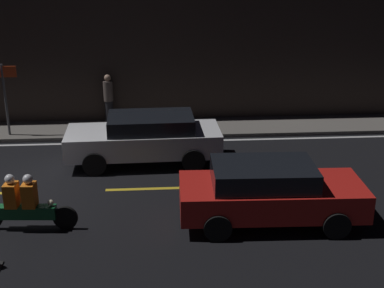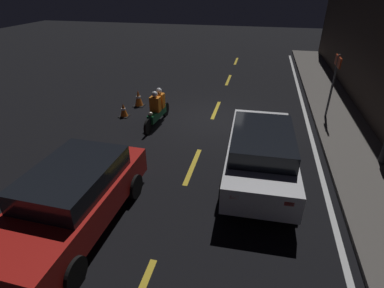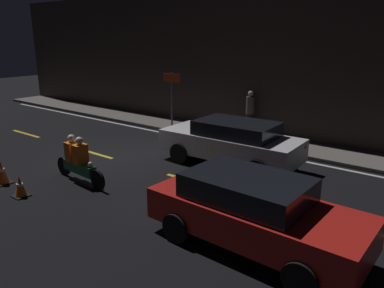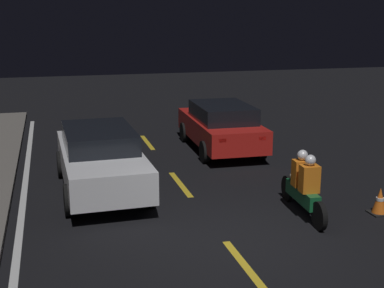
% 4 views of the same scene
% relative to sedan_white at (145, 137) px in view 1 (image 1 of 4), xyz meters
% --- Properties ---
extents(ground_plane, '(56.00, 56.00, 0.00)m').
position_rel_sedan_white_xyz_m(ground_plane, '(-3.55, -1.90, -0.79)').
color(ground_plane, black).
extents(raised_curb, '(28.00, 1.90, 0.13)m').
position_rel_sedan_white_xyz_m(raised_curb, '(-3.55, 2.97, -0.73)').
color(raised_curb, '#605B56').
rests_on(raised_curb, ground).
extents(building_front, '(28.00, 0.30, 5.98)m').
position_rel_sedan_white_xyz_m(building_front, '(-3.55, 4.06, 2.20)').
color(building_front, '#382D28').
rests_on(building_front, ground).
extents(lane_dash_d, '(2.00, 0.14, 0.01)m').
position_rel_sedan_white_xyz_m(lane_dash_d, '(-0.05, -1.90, -0.79)').
color(lane_dash_d, gold).
rests_on(lane_dash_d, ground).
extents(lane_dash_e, '(2.00, 0.14, 0.01)m').
position_rel_sedan_white_xyz_m(lane_dash_e, '(4.45, -1.90, -0.79)').
color(lane_dash_e, gold).
rests_on(lane_dash_e, ground).
extents(lane_solid_kerb, '(25.20, 0.14, 0.01)m').
position_rel_sedan_white_xyz_m(lane_solid_kerb, '(-3.55, 1.77, -0.79)').
color(lane_solid_kerb, silver).
rests_on(lane_solid_kerb, ground).
extents(sedan_white, '(4.54, 1.96, 1.46)m').
position_rel_sedan_white_xyz_m(sedan_white, '(0.00, 0.00, 0.00)').
color(sedan_white, silver).
rests_on(sedan_white, ground).
extents(taxi_red, '(4.27, 1.94, 1.44)m').
position_rel_sedan_white_xyz_m(taxi_red, '(2.89, -3.89, -0.02)').
color(taxi_red, red).
rests_on(taxi_red, ground).
extents(motorcycle, '(2.28, 0.41, 1.35)m').
position_rel_sedan_white_xyz_m(motorcycle, '(-2.69, -3.87, -0.16)').
color(motorcycle, black).
rests_on(motorcycle, ground).
extents(pedestrian, '(0.34, 0.34, 1.75)m').
position_rel_sedan_white_xyz_m(pedestrian, '(-1.34, 3.60, 0.23)').
color(pedestrian, black).
rests_on(pedestrian, raised_curb).
extents(shop_sign, '(0.90, 0.08, 2.40)m').
position_rel_sedan_white_xyz_m(shop_sign, '(-4.60, 2.48, 1.02)').
color(shop_sign, '#4C4C51').
rests_on(shop_sign, raised_curb).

